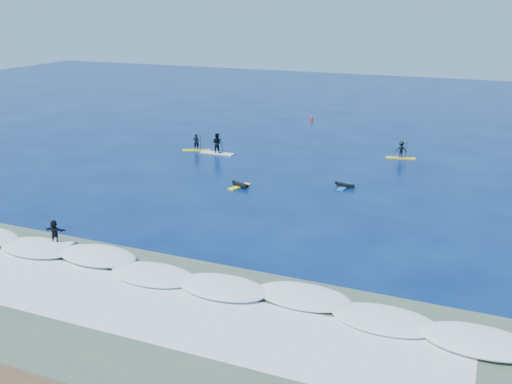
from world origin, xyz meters
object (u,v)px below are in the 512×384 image
at_px(sup_paddler_center, 217,145).
at_px(prone_paddler_near, 240,185).
at_px(wave_surfer, 55,233).
at_px(marker_buoy, 312,119).
at_px(prone_paddler_far, 344,186).
at_px(sup_paddler_right, 401,151).
at_px(sup_paddler_left, 196,145).

distance_m(sup_paddler_center, prone_paddler_near, 10.51).
height_order(wave_surfer, marker_buoy, wave_surfer).
distance_m(prone_paddler_far, wave_surfer, 21.66).
distance_m(sup_paddler_right, marker_buoy, 18.16).
height_order(prone_paddler_near, marker_buoy, marker_buoy).
xyz_separation_m(sup_paddler_left, prone_paddler_near, (8.47, -8.74, -0.45)).
distance_m(sup_paddler_right, prone_paddler_far, 10.67).
bearing_deg(marker_buoy, prone_paddler_near, -84.76).
bearing_deg(marker_buoy, prone_paddler_far, -67.02).
height_order(sup_paddler_right, marker_buoy, sup_paddler_right).
bearing_deg(marker_buoy, sup_paddler_right, -46.16).
bearing_deg(sup_paddler_center, marker_buoy, 78.52).
bearing_deg(prone_paddler_near, prone_paddler_far, -47.22).
bearing_deg(prone_paddler_near, wave_surfer, -179.70).
distance_m(sup_paddler_left, wave_surfer, 23.30).
bearing_deg(marker_buoy, wave_surfer, -94.17).
distance_m(sup_paddler_right, prone_paddler_near, 16.77).
distance_m(sup_paddler_center, prone_paddler_far, 14.74).
bearing_deg(sup_paddler_right, prone_paddler_far, -114.76).
height_order(sup_paddler_left, wave_surfer, sup_paddler_left).
bearing_deg(wave_surfer, prone_paddler_near, 60.12).
relative_size(sup_paddler_right, marker_buoy, 3.84).
bearing_deg(sup_paddler_center, sup_paddler_right, 16.80).
xyz_separation_m(sup_paddler_left, wave_surfer, (3.08, -23.10, 0.25)).
bearing_deg(wave_surfer, sup_paddler_left, 88.30).
bearing_deg(marker_buoy, sup_paddler_left, -108.87).
xyz_separation_m(sup_paddler_right, prone_paddler_near, (-10.15, -13.34, -0.58)).
bearing_deg(marker_buoy, sup_paddler_center, -101.74).
bearing_deg(prone_paddler_near, sup_paddler_center, 56.79).
relative_size(sup_paddler_left, sup_paddler_center, 0.83).
bearing_deg(prone_paddler_near, marker_buoy, 26.13).
xyz_separation_m(prone_paddler_far, wave_surfer, (-12.91, -17.38, 0.70)).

